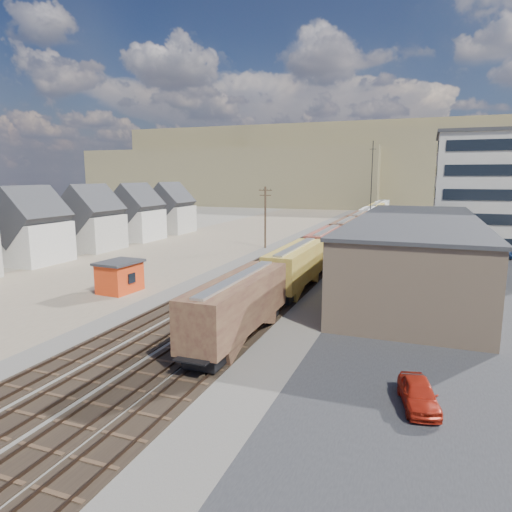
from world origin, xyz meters
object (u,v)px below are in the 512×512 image
(freight_train, at_px, (353,226))
(parked_car_blue, at_px, (501,252))
(maintenance_shed, at_px, (120,276))
(utility_pole_north, at_px, (265,216))
(parked_car_red, at_px, (419,394))

(freight_train, height_order, parked_car_blue, freight_train)
(maintenance_shed, bearing_deg, freight_train, 69.42)
(utility_pole_north, height_order, maintenance_shed, utility_pole_north)
(parked_car_red, bearing_deg, utility_pole_north, 105.49)
(utility_pole_north, bearing_deg, freight_train, 45.32)
(parked_car_red, bearing_deg, maintenance_shed, 141.32)
(utility_pole_north, relative_size, parked_car_red, 2.40)
(maintenance_shed, height_order, parked_car_red, maintenance_shed)
(freight_train, bearing_deg, maintenance_shed, -110.58)
(maintenance_shed, height_order, parked_car_blue, maintenance_shed)
(utility_pole_north, xyz_separation_m, parked_car_red, (24.59, -46.27, -4.59))
(parked_car_red, height_order, parked_car_blue, parked_car_blue)
(freight_train, bearing_deg, parked_car_red, -78.18)
(freight_train, distance_m, parked_car_red, 60.01)
(freight_train, distance_m, utility_pole_north, 17.67)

